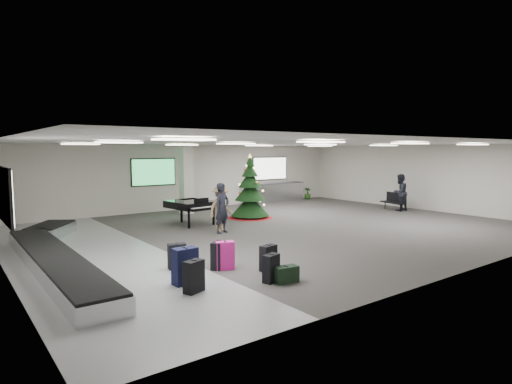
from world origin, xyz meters
TOP-DOWN VIEW (x-y plane):
  - ground at (0.00, 0.00)m, footprint 18.00×18.00m
  - room_envelope at (-0.38, 0.67)m, footprint 18.02×14.02m
  - baggage_carousel at (-7.84, -0.08)m, footprint 2.28×9.71m
  - service_counter at (5.00, 6.65)m, footprint 4.05×0.65m
  - suitcase_0 at (-6.05, -4.43)m, footprint 0.49×0.37m
  - suitcase_1 at (-4.34, -4.83)m, footprint 0.45×0.32m
  - pink_suitcase at (-4.61, -3.37)m, footprint 0.51×0.40m
  - suitcase_3 at (-4.71, -3.22)m, footprint 0.51×0.47m
  - navy_suitcase at (-5.94, -3.83)m, footprint 0.54×0.33m
  - green_duffel at (-4.09, -5.05)m, footprint 0.58×0.35m
  - suitcase_7 at (-3.83, -4.08)m, footprint 0.47×0.31m
  - suitcase_8 at (-5.54, -2.63)m, footprint 0.47×0.33m
  - christmas_tree at (0.62, 2.83)m, footprint 1.96×1.96m
  - grand_piano at (-2.21, 2.82)m, footprint 1.70×2.08m
  - bench at (7.68, 0.57)m, footprint 0.77×1.43m
  - traveler_a at (-2.18, 0.62)m, footprint 0.74×0.60m
  - traveler_b at (-2.04, 0.95)m, footprint 1.19×0.87m
  - traveler_bench at (7.74, 0.29)m, footprint 0.87×0.69m
  - potted_plant_left at (3.36, 6.50)m, footprint 0.52×0.47m
  - potted_plant_right at (7.53, 6.50)m, footprint 0.53×0.53m

SIDE VIEW (x-z plane):
  - ground at x=0.00m, z-range 0.00..0.00m
  - green_duffel at x=-4.09m, z-range -0.01..0.37m
  - baggage_carousel at x=-7.84m, z-range 0.00..0.43m
  - suitcase_1 at x=-4.34m, z-range -0.01..0.63m
  - suitcase_7 at x=-3.83m, z-range -0.01..0.64m
  - suitcase_8 at x=-5.54m, z-range -0.01..0.64m
  - suitcase_0 at x=-6.05m, z-range -0.01..0.68m
  - suitcase_3 at x=-4.71m, z-range -0.01..0.69m
  - pink_suitcase at x=-4.61m, z-range -0.01..0.71m
  - potted_plant_right at x=7.53m, z-range 0.00..0.71m
  - potted_plant_left at x=3.36m, z-range 0.00..0.76m
  - navy_suitcase at x=-5.94m, z-range -0.01..0.82m
  - bench at x=7.68m, z-range 0.05..0.92m
  - service_counter at x=5.00m, z-range 0.01..1.09m
  - grand_piano at x=-2.21m, z-range 0.23..1.33m
  - traveler_b at x=-2.04m, z-range 0.00..1.66m
  - traveler_a at x=-2.18m, z-range 0.00..1.78m
  - traveler_bench at x=7.74m, z-range 0.00..1.78m
  - christmas_tree at x=0.62m, z-range -0.44..2.35m
  - room_envelope at x=-0.38m, z-range 0.73..3.94m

